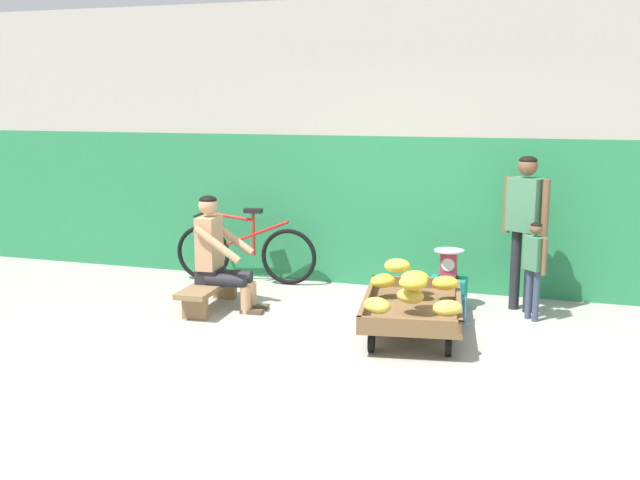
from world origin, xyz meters
name	(u,v)px	position (x,y,z in m)	size (l,w,h in m)	color
ground_plane	(358,364)	(0.00, 0.00, 0.00)	(80.00, 80.00, 0.00)	#A39E93
back_wall	(422,146)	(0.00, 2.62, 1.56)	(16.00, 0.30, 3.12)	#287F4C
banana_cart	(412,309)	(0.27, 0.85, 0.24)	(1.05, 1.55, 0.36)	brown
banana_pile	(412,285)	(0.27, 0.81, 0.46)	(0.99, 1.28, 0.27)	yellow
low_bench	(211,289)	(-1.81, 1.08, 0.20)	(0.37, 1.12, 0.27)	olive
vendor_seated	(218,253)	(-1.73, 1.09, 0.57)	(0.70, 0.51, 1.14)	tan
plastic_crate	(448,293)	(0.44, 1.84, 0.15)	(0.36, 0.28, 0.30)	#19847F
weighing_scale	(449,263)	(0.44, 1.84, 0.45)	(0.30, 0.30, 0.29)	#28282D
bicycle_near_left	(245,252)	(-1.92, 2.18, 0.35)	(1.66, 0.48, 0.86)	black
customer_adult	(525,216)	(1.15, 1.96, 0.95)	(0.44, 0.33, 1.53)	#232328
customer_child	(534,260)	(1.26, 1.66, 0.58)	(0.22, 0.23, 0.94)	#38425B
shopping_bag	(456,310)	(0.59, 1.35, 0.12)	(0.18, 0.12, 0.24)	#3370B7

